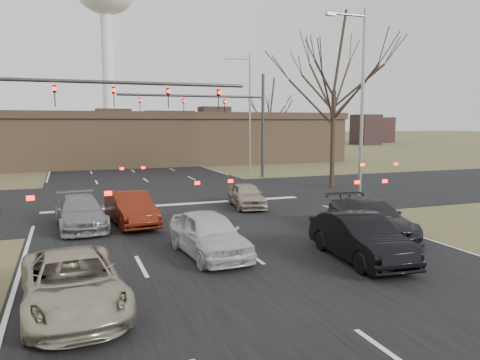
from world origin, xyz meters
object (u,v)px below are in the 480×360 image
Objects in this scene: car_white_sedan at (209,234)px; car_charcoal_sedan at (371,218)px; streetlight_right_near at (360,97)px; water_tower at (106,2)px; car_black_hatch at (360,238)px; car_silver_ahead at (246,195)px; building at (143,138)px; car_silver_suv at (73,283)px; mast_arm_far at (229,112)px; streetlight_right_far at (248,107)px; car_grey_ahead at (80,212)px; car_red_ahead at (131,209)px; mast_arm_near at (69,105)px.

car_white_sedan is 0.89× the size of car_charcoal_sedan.
streetlight_right_near is at bearing 28.53° from car_white_sedan.
car_white_sedan is at bearing -93.56° from water_tower.
car_black_hatch is at bearing -124.61° from car_charcoal_sedan.
car_silver_ahead is at bearing 113.92° from car_charcoal_sedan.
car_silver_suv is (-7.44, -37.73, -2.01)m from building.
streetlight_right_near is at bearing 66.52° from car_charcoal_sedan.
car_charcoal_sedan is 7.56m from car_silver_ahead.
streetlight_right_near is 17.95m from car_silver_suv.
water_tower is at bearing 87.21° from building.
mast_arm_far is 1.11× the size of streetlight_right_near.
streetlight_right_far is (3.14, 4.00, 0.57)m from mast_arm_far.
building is 9.02× the size of car_silver_suv.
water_tower is at bearing 91.47° from streetlight_right_near.
water_tower is 9.47× the size of car_silver_suv.
water_tower is at bearing 80.53° from car_grey_ahead.
building is 3.81× the size of mast_arm_far.
mast_arm_far is 13.11m from car_silver_ahead.
car_charcoal_sedan is at bearing -1.19° from car_white_sedan.
streetlight_right_near is at bearing -76.31° from building.
car_silver_suv is (-14.26, -9.73, -4.93)m from streetlight_right_near.
streetlight_right_far is at bearing -87.95° from water_tower.
streetlight_right_far is 22.37m from car_red_ahead.
water_tower is at bearing 80.50° from car_silver_suv.
car_silver_suv is at bearing -117.08° from mast_arm_far.
building is 10.09× the size of car_red_ahead.
car_charcoal_sedan is at bearing -84.60° from building.
mast_arm_far is at bearing -74.42° from building.
car_silver_ahead is at bearing 47.94° from car_silver_suv.
car_silver_ahead is (8.01, 1.97, -0.03)m from car_grey_ahead.
water_tower is 4.00× the size of mast_arm_far.
building is 15.75m from mast_arm_far.
streetlight_right_far is 2.28× the size of car_black_hatch.
car_silver_suv is 1.28× the size of car_silver_ahead.
car_charcoal_sedan is (10.46, -9.16, -4.38)m from mast_arm_near.
car_charcoal_sedan is (-0.77, -116.16, -34.78)m from water_tower.
car_silver_ahead is (-5.82, 1.06, -4.96)m from streetlight_right_near.
streetlight_right_far is at bearing 80.66° from car_black_hatch.
water_tower is 10.50× the size of car_white_sedan.
water_tower is at bearing 92.05° from streetlight_right_far.
mast_arm_far is 25.90m from car_silver_suv.
mast_arm_near reaches higher than building.
water_tower reaches higher than car_silver_ahead.
car_grey_ahead is (-11.01, -110.91, -34.81)m from water_tower.
mast_arm_near is 11.20m from car_white_sedan.
water_tower is 10.17× the size of car_black_hatch.
streetlight_right_near is at bearing -12.05° from mast_arm_near.
car_grey_ahead is (-8.01, 7.79, -0.06)m from car_black_hatch.
car_grey_ahead is at bearing -128.67° from streetlight_right_far.
car_white_sedan is at bearing -147.08° from streetlight_right_near.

